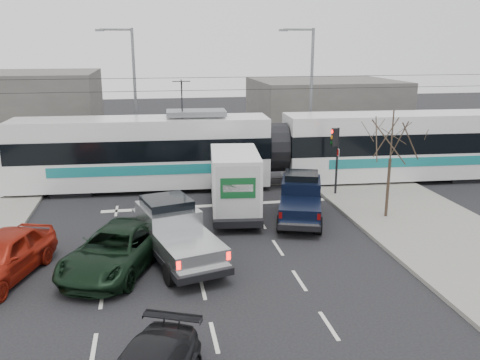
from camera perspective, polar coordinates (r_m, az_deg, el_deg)
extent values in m
plane|color=black|center=(20.52, -0.38, -7.95)|extent=(120.00, 120.00, 0.00)
cube|color=gray|center=(23.65, 21.74, -5.69)|extent=(6.00, 60.00, 0.15)
cube|color=#33302D|center=(29.88, -3.71, -0.52)|extent=(60.00, 1.60, 0.03)
cube|color=#635D59|center=(42.29, -25.17, 6.83)|extent=(14.00, 10.00, 6.00)
cube|color=#635D59|center=(45.59, 9.37, 7.90)|extent=(12.00, 10.00, 5.00)
cylinder|color=#47382B|center=(24.61, 16.27, -0.86)|extent=(0.14, 0.14, 2.75)
cylinder|color=#47382B|center=(24.07, 16.70, 4.87)|extent=(0.07, 0.07, 2.25)
cylinder|color=black|center=(27.64, 10.83, 2.10)|extent=(0.12, 0.12, 3.60)
cube|color=black|center=(27.32, 10.57, 4.75)|extent=(0.28, 0.28, 0.95)
cylinder|color=#FF0C07|center=(27.21, 10.30, 5.36)|extent=(0.06, 0.20, 0.20)
cylinder|color=orange|center=(27.26, 10.27, 4.74)|extent=(0.06, 0.20, 0.20)
cylinder|color=#05330C|center=(27.32, 10.24, 4.12)|extent=(0.06, 0.20, 0.20)
cube|color=white|center=(27.39, 10.95, 3.05)|extent=(0.02, 0.30, 0.40)
cylinder|color=slate|center=(34.51, 7.97, 9.06)|extent=(0.20, 0.20, 9.00)
cylinder|color=slate|center=(34.04, 6.58, 16.45)|extent=(2.00, 0.14, 0.14)
cube|color=slate|center=(33.77, 4.88, 16.41)|extent=(0.55, 0.25, 0.14)
cylinder|color=slate|center=(34.79, -11.66, 8.95)|extent=(0.20, 0.20, 9.00)
cylinder|color=slate|center=(34.66, -13.78, 16.10)|extent=(2.00, 0.14, 0.14)
cube|color=slate|center=(34.72, -15.48, 15.91)|extent=(0.55, 0.25, 0.14)
cylinder|color=black|center=(28.90, -3.89, 10.02)|extent=(60.00, 0.03, 0.03)
cylinder|color=black|center=(28.84, -3.92, 11.41)|extent=(60.00, 0.03, 0.03)
cube|color=white|center=(29.26, -10.83, 1.17)|extent=(14.25, 3.67, 1.71)
cube|color=black|center=(28.97, -10.96, 3.71)|extent=(14.32, 3.70, 1.17)
cube|color=white|center=(28.79, -11.06, 5.76)|extent=(14.24, 3.55, 1.09)
cube|color=#187579|center=(27.73, -11.02, 1.06)|extent=(9.87, 0.52, 0.54)
cube|color=white|center=(32.18, 17.59, 1.98)|extent=(14.25, 3.67, 1.71)
cube|color=black|center=(31.92, 17.78, 4.29)|extent=(14.32, 3.70, 1.17)
cube|color=white|center=(31.75, 17.93, 6.16)|extent=(14.24, 3.55, 1.09)
cube|color=#187579|center=(30.80, 18.79, 1.91)|extent=(9.87, 0.52, 0.54)
cylinder|color=black|center=(29.55, 4.11, 3.70)|extent=(1.24, 2.89, 2.84)
cube|color=slate|center=(28.65, -4.95, 7.54)|extent=(3.37, 1.94, 0.27)
cube|color=black|center=(29.97, -18.08, -0.83)|extent=(2.32, 2.62, 0.39)
cube|color=black|center=(29.65, -0.33, -0.24)|extent=(2.32, 2.62, 0.39)
cube|color=black|center=(30.54, 8.27, 0.06)|extent=(2.32, 2.62, 0.39)
cube|color=black|center=(34.17, 23.32, 0.57)|extent=(2.32, 2.62, 0.39)
cube|color=black|center=(19.63, -7.03, -7.40)|extent=(3.53, 6.21, 0.25)
cube|color=#B2B4B7|center=(20.32, -8.07, -4.51)|extent=(2.58, 2.91, 1.17)
cube|color=black|center=(20.21, -8.22, -2.79)|extent=(2.13, 2.16, 0.56)
cube|color=#B2B4B7|center=(21.67, -9.21, -3.95)|extent=(2.14, 1.54, 0.56)
cube|color=#B2B4B7|center=(18.34, -5.73, -7.64)|extent=(2.62, 3.08, 0.66)
cube|color=silver|center=(17.14, -3.90, -10.29)|extent=(1.85, 0.68, 0.18)
cube|color=#FF0C07|center=(16.81, -6.94, -9.49)|extent=(0.16, 0.12, 0.28)
cube|color=#FF0C07|center=(17.41, -1.32, -8.49)|extent=(0.16, 0.12, 0.28)
cylinder|color=black|center=(21.12, -11.10, -6.37)|extent=(0.49, 0.86, 0.81)
cylinder|color=black|center=(21.62, -6.31, -5.65)|extent=(0.49, 0.86, 0.81)
cylinder|color=black|center=(17.79, -7.88, -10.43)|extent=(0.49, 0.86, 0.81)
cylinder|color=black|center=(18.38, -2.28, -9.43)|extent=(0.49, 0.86, 0.81)
cube|color=black|center=(24.83, -0.65, -2.58)|extent=(2.85, 6.51, 0.32)
cube|color=white|center=(26.92, -0.96, 0.52)|extent=(2.21, 1.73, 1.44)
cube|color=black|center=(26.91, -0.98, 1.70)|extent=(1.88, 1.20, 0.54)
cube|color=silver|center=(23.85, -0.57, 0.01)|extent=(2.62, 4.50, 2.66)
cube|color=silver|center=(21.81, -0.23, -1.44)|extent=(1.90, 0.25, 2.34)
cube|color=#114E23|center=(21.71, -0.22, -0.93)|extent=(1.51, 0.18, 0.90)
cube|color=black|center=(22.06, -0.19, -5.13)|extent=(1.96, 0.44, 0.16)
cylinder|color=black|center=(26.75, -2.94, -1.49)|extent=(0.36, 0.84, 0.81)
cylinder|color=black|center=(26.85, 1.12, -1.41)|extent=(0.36, 0.84, 0.81)
cylinder|color=black|center=(23.13, -2.75, -4.05)|extent=(0.37, 0.93, 0.90)
cylinder|color=black|center=(23.25, 1.96, -3.95)|extent=(0.37, 0.93, 0.90)
cube|color=black|center=(23.79, 6.79, -3.37)|extent=(3.26, 5.25, 0.25)
cube|color=black|center=(24.43, 6.88, -1.18)|extent=(2.34, 2.52, 1.13)
cube|color=black|center=(24.37, 6.92, 0.22)|extent=(1.93, 1.89, 0.54)
cube|color=black|center=(25.63, 6.91, -0.94)|extent=(1.92, 1.38, 0.54)
cube|color=black|center=(22.63, 6.76, -3.29)|extent=(2.39, 2.66, 0.64)
cube|color=silver|center=(21.51, 6.67, -5.02)|extent=(1.65, 0.69, 0.18)
cube|color=#590505|center=(21.50, 4.57, -3.94)|extent=(0.16, 0.12, 0.28)
cube|color=#590505|center=(21.49, 8.85, -4.09)|extent=(0.16, 0.12, 0.28)
cylinder|color=black|center=(25.35, 4.95, -2.50)|extent=(0.51, 0.84, 0.79)
cylinder|color=black|center=(25.34, 8.74, -2.63)|extent=(0.51, 0.84, 0.79)
cylinder|color=black|center=(22.37, 4.54, -4.92)|extent=(0.51, 0.84, 0.79)
cylinder|color=black|center=(22.35, 8.85, -5.07)|extent=(0.51, 0.84, 0.79)
imported|color=black|center=(19.19, -13.72, -7.57)|extent=(4.54, 6.15, 1.55)
imported|color=maroon|center=(19.75, -25.17, -7.77)|extent=(3.42, 5.28, 1.67)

